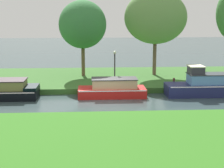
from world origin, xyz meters
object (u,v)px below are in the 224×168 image
object	(u,v)px
willow_tree_centre	(156,17)
mooring_post_far	(174,82)
lamp_post	(115,63)
red_cruiser	(113,89)
willow_tree_left	(83,24)
mooring_post_near	(8,84)

from	to	relation	value
willow_tree_centre	mooring_post_far	xyz separation A→B (m)	(0.53, -5.08, -4.66)
lamp_post	mooring_post_far	distance (m)	4.61
red_cruiser	mooring_post_far	world-z (taller)	red_cruiser
red_cruiser	willow_tree_left	world-z (taller)	willow_tree_left
willow_tree_left	mooring_post_far	bearing A→B (deg)	-36.74
lamp_post	mooring_post_near	bearing A→B (deg)	-174.83
willow_tree_centre	mooring_post_near	bearing A→B (deg)	-156.39
lamp_post	willow_tree_centre	bearing A→B (deg)	48.85
mooring_post_far	mooring_post_near	bearing A→B (deg)	180.00
red_cruiser	willow_tree_centre	size ratio (longest dim) A/B	0.65
mooring_post_near	lamp_post	bearing A→B (deg)	5.17
willow_tree_centre	mooring_post_far	world-z (taller)	willow_tree_centre
willow_tree_centre	lamp_post	bearing A→B (deg)	-131.15
willow_tree_left	mooring_post_far	size ratio (longest dim) A/B	10.13
red_cruiser	lamp_post	xyz separation A→B (m)	(0.28, 1.94, 1.53)
willow_tree_centre	mooring_post_near	xyz separation A→B (m)	(-11.61, -5.08, -4.66)
willow_tree_centre	mooring_post_near	world-z (taller)	willow_tree_centre
willow_tree_left	mooring_post_near	world-z (taller)	willow_tree_left
mooring_post_far	red_cruiser	bearing A→B (deg)	-165.10
red_cruiser	lamp_post	size ratio (longest dim) A/B	1.79
willow_tree_left	lamp_post	bearing A→B (deg)	-60.86
willow_tree_left	mooring_post_near	bearing A→B (deg)	-136.64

